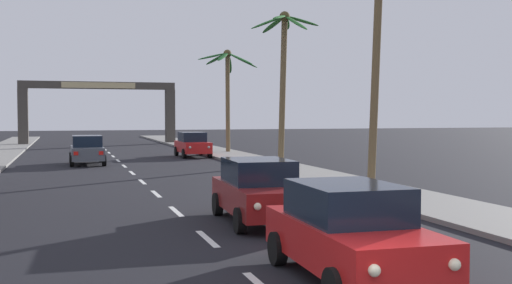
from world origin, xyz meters
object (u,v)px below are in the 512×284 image
(palm_right_farthest, at_px, (227,77))
(sedan_third_in_queue, at_px, (259,190))
(sedan_lead_at_stop_bar, at_px, (349,232))
(sedan_parked_nearest_kerb, at_px, (193,144))
(palm_right_third, at_px, (283,56))
(town_gateway_arch, at_px, (99,103))
(sedan_oncoming_far, at_px, (87,150))

(palm_right_farthest, bearing_deg, sedan_third_in_queue, -102.89)
(sedan_lead_at_stop_bar, relative_size, sedan_parked_nearest_kerb, 1.01)
(palm_right_third, xyz_separation_m, town_gateway_arch, (-8.71, 28.53, -2.20))
(sedan_oncoming_far, height_order, palm_right_farthest, palm_right_farthest)
(town_gateway_arch, bearing_deg, sedan_third_in_queue, -87.73)
(sedan_parked_nearest_kerb, distance_m, palm_right_farthest, 6.48)
(sedan_lead_at_stop_bar, xyz_separation_m, sedan_third_in_queue, (0.26, 6.03, 0.00))
(palm_right_third, bearing_deg, sedan_oncoming_far, 160.61)
(palm_right_third, relative_size, town_gateway_arch, 0.59)
(town_gateway_arch, bearing_deg, sedan_oncoming_far, -94.48)
(sedan_lead_at_stop_bar, xyz_separation_m, sedan_parked_nearest_kerb, (3.59, 31.78, 0.00))
(town_gateway_arch, bearing_deg, sedan_parked_nearest_kerb, -75.65)
(sedan_lead_at_stop_bar, xyz_separation_m, town_gateway_arch, (-1.56, 51.90, 3.12))
(sedan_third_in_queue, distance_m, town_gateway_arch, 46.01)
(sedan_lead_at_stop_bar, bearing_deg, sedan_third_in_queue, 87.53)
(sedan_lead_at_stop_bar, bearing_deg, sedan_oncoming_far, 97.34)
(sedan_oncoming_far, relative_size, palm_right_farthest, 0.58)
(palm_right_third, bearing_deg, sedan_parked_nearest_kerb, 112.96)
(sedan_lead_at_stop_bar, height_order, town_gateway_arch, town_gateway_arch)
(palm_right_third, height_order, palm_right_farthest, palm_right_third)
(sedan_parked_nearest_kerb, relative_size, palm_right_farthest, 0.58)
(sedan_third_in_queue, height_order, sedan_parked_nearest_kerb, same)
(sedan_oncoming_far, distance_m, palm_right_third, 12.48)
(sedan_lead_at_stop_bar, xyz_separation_m, palm_right_third, (7.15, 23.37, 5.32))
(sedan_parked_nearest_kerb, relative_size, town_gateway_arch, 0.30)
(palm_right_farthest, relative_size, town_gateway_arch, 0.52)
(sedan_lead_at_stop_bar, distance_m, sedan_third_in_queue, 6.04)
(sedan_third_in_queue, xyz_separation_m, sedan_parked_nearest_kerb, (3.33, 25.75, 0.00))
(sedan_parked_nearest_kerb, bearing_deg, sedan_lead_at_stop_bar, -96.45)
(sedan_lead_at_stop_bar, height_order, palm_right_farthest, palm_right_farthest)
(sedan_oncoming_far, bearing_deg, palm_right_farthest, 36.32)
(sedan_oncoming_far, distance_m, town_gateway_arch, 25.05)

